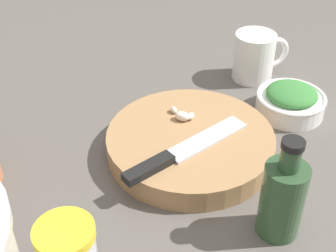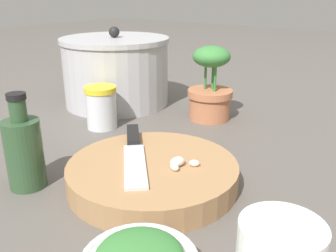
{
  "view_description": "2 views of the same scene",
  "coord_description": "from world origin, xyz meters",
  "px_view_note": "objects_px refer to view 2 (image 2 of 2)",
  "views": [
    {
      "loc": [
        -0.57,
        -0.02,
        0.5
      ],
      "look_at": [
        0.03,
        0.01,
        0.06
      ],
      "focal_mm": 50.0,
      "sensor_mm": 36.0,
      "label": 1
    },
    {
      "loc": [
        0.38,
        -0.44,
        0.3
      ],
      "look_at": [
        0.04,
        0.02,
        0.09
      ],
      "focal_mm": 40.0,
      "sensor_mm": 36.0,
      "label": 2
    }
  ],
  "objects_px": {
    "chef_knife": "(134,149)",
    "oil_bottle": "(24,151)",
    "garlic_cloves": "(180,163)",
    "stock_pot": "(116,71)",
    "spice_jar": "(101,107)",
    "potted_herb": "(210,89)",
    "cutting_board": "(153,174)"
  },
  "relations": [
    {
      "from": "spice_jar",
      "to": "garlic_cloves",
      "type": "bearing_deg",
      "value": -22.1
    },
    {
      "from": "spice_jar",
      "to": "stock_pot",
      "type": "bearing_deg",
      "value": 123.49
    },
    {
      "from": "spice_jar",
      "to": "oil_bottle",
      "type": "height_order",
      "value": "oil_bottle"
    },
    {
      "from": "chef_knife",
      "to": "stock_pot",
      "type": "distance_m",
      "value": 0.42
    },
    {
      "from": "chef_knife",
      "to": "garlic_cloves",
      "type": "height_order",
      "value": "garlic_cloves"
    },
    {
      "from": "garlic_cloves",
      "to": "stock_pot",
      "type": "bearing_deg",
      "value": 145.38
    },
    {
      "from": "garlic_cloves",
      "to": "oil_bottle",
      "type": "bearing_deg",
      "value": -145.58
    },
    {
      "from": "chef_knife",
      "to": "oil_bottle",
      "type": "height_order",
      "value": "oil_bottle"
    },
    {
      "from": "cutting_board",
      "to": "spice_jar",
      "type": "xyz_separation_m",
      "value": [
        -0.26,
        0.14,
        0.03
      ]
    },
    {
      "from": "garlic_cloves",
      "to": "oil_bottle",
      "type": "xyz_separation_m",
      "value": [
        -0.2,
        -0.14,
        0.02
      ]
    },
    {
      "from": "chef_knife",
      "to": "oil_bottle",
      "type": "xyz_separation_m",
      "value": [
        -0.11,
        -0.14,
        0.02
      ]
    },
    {
      "from": "chef_knife",
      "to": "garlic_cloves",
      "type": "xyz_separation_m",
      "value": [
        0.1,
        -0.0,
        0.0
      ]
    },
    {
      "from": "chef_knife",
      "to": "stock_pot",
      "type": "bearing_deg",
      "value": -85.22
    },
    {
      "from": "cutting_board",
      "to": "stock_pot",
      "type": "relative_size",
      "value": 0.96
    },
    {
      "from": "cutting_board",
      "to": "spice_jar",
      "type": "distance_m",
      "value": 0.3
    },
    {
      "from": "spice_jar",
      "to": "stock_pot",
      "type": "height_order",
      "value": "stock_pot"
    },
    {
      "from": "spice_jar",
      "to": "stock_pot",
      "type": "xyz_separation_m",
      "value": [
        -0.11,
        0.16,
        0.04
      ]
    },
    {
      "from": "chef_knife",
      "to": "potted_herb",
      "type": "bearing_deg",
      "value": -125.8
    },
    {
      "from": "oil_bottle",
      "to": "stock_pot",
      "type": "distance_m",
      "value": 0.47
    },
    {
      "from": "spice_jar",
      "to": "potted_herb",
      "type": "bearing_deg",
      "value": 50.33
    },
    {
      "from": "chef_knife",
      "to": "stock_pot",
      "type": "xyz_separation_m",
      "value": [
        -0.31,
        0.28,
        0.05
      ]
    },
    {
      "from": "oil_bottle",
      "to": "stock_pot",
      "type": "bearing_deg",
      "value": 116.13
    },
    {
      "from": "cutting_board",
      "to": "oil_bottle",
      "type": "relative_size",
      "value": 1.77
    },
    {
      "from": "cutting_board",
      "to": "potted_herb",
      "type": "relative_size",
      "value": 1.56
    },
    {
      "from": "cutting_board",
      "to": "potted_herb",
      "type": "bearing_deg",
      "value": 105.71
    },
    {
      "from": "cutting_board",
      "to": "chef_knife",
      "type": "relative_size",
      "value": 1.45
    },
    {
      "from": "cutting_board",
      "to": "garlic_cloves",
      "type": "xyz_separation_m",
      "value": [
        0.04,
        0.01,
        0.03
      ]
    },
    {
      "from": "cutting_board",
      "to": "potted_herb",
      "type": "xyz_separation_m",
      "value": [
        -0.09,
        0.34,
        0.06
      ]
    },
    {
      "from": "oil_bottle",
      "to": "cutting_board",
      "type": "bearing_deg",
      "value": 37.82
    },
    {
      "from": "garlic_cloves",
      "to": "potted_herb",
      "type": "height_order",
      "value": "potted_herb"
    },
    {
      "from": "potted_herb",
      "to": "stock_pot",
      "type": "bearing_deg",
      "value": -171.39
    },
    {
      "from": "spice_jar",
      "to": "cutting_board",
      "type": "bearing_deg",
      "value": -27.9
    }
  ]
}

